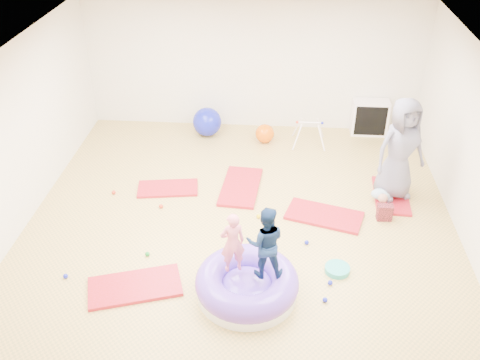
{
  "coord_description": "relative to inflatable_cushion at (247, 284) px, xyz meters",
  "views": [
    {
      "loc": [
        0.53,
        -6.64,
        5.32
      ],
      "look_at": [
        0.0,
        0.3,
        0.9
      ],
      "focal_mm": 40.0,
      "sensor_mm": 36.0,
      "label": 1
    }
  ],
  "objects": [
    {
      "name": "balance_disc",
      "position": [
        1.29,
        0.56,
        -0.13
      ],
      "size": [
        0.37,
        0.37,
        0.08
      ],
      "primitive_type": "cylinder",
      "color": "teal",
      "rests_on": "ground"
    },
    {
      "name": "backpack",
      "position": [
        2.16,
        1.9,
        -0.03
      ],
      "size": [
        0.25,
        0.16,
        0.28
      ],
      "primitive_type": "cube",
      "rotation": [
        0.0,
        0.0,
        0.03
      ],
      "color": "#A72733",
      "rests_on": "ground"
    },
    {
      "name": "exercise_ball_orange",
      "position": [
        0.08,
        4.47,
        0.02
      ],
      "size": [
        0.39,
        0.39,
        0.39
      ],
      "primitive_type": "sphere",
      "color": "#EB5D05",
      "rests_on": "ground"
    },
    {
      "name": "gym_mat_right",
      "position": [
        1.17,
        1.9,
        -0.15
      ],
      "size": [
        1.37,
        0.95,
        0.05
      ],
      "primitive_type": "cube",
      "rotation": [
        0.0,
        0.0,
        -0.29
      ],
      "color": "#A11508",
      "rests_on": "ground"
    },
    {
      "name": "adult_caregiver",
      "position": [
        2.41,
        2.6,
        0.78
      ],
      "size": [
        1.04,
        0.86,
        1.82
      ],
      "primitive_type": "imported",
      "rotation": [
        0.0,
        0.0,
        0.38
      ],
      "color": "slate",
      "rests_on": "gym_mat_rear_right"
    },
    {
      "name": "gym_mat_front_left",
      "position": [
        -1.58,
        -0.01,
        -0.15
      ],
      "size": [
        1.42,
        1.01,
        0.05
      ],
      "primitive_type": "cube",
      "rotation": [
        0.0,
        0.0,
        0.31
      ],
      "color": "#A11508",
      "rests_on": "ground"
    },
    {
      "name": "yellow_toy",
      "position": [
        -1.85,
        -0.29,
        -0.16
      ],
      "size": [
        0.18,
        0.18,
        0.03
      ],
      "primitive_type": "cylinder",
      "color": "#EBC702",
      "rests_on": "ground"
    },
    {
      "name": "gym_mat_center_back",
      "position": [
        -0.29,
        2.67,
        -0.15
      ],
      "size": [
        0.75,
        1.34,
        0.05
      ],
      "primitive_type": "cube",
      "rotation": [
        0.0,
        0.0,
        1.49
      ],
      "color": "#A11508",
      "rests_on": "ground"
    },
    {
      "name": "gym_mat_mid_left",
      "position": [
        -1.6,
        2.52,
        -0.15
      ],
      "size": [
        1.14,
        0.69,
        0.04
      ],
      "primitive_type": "cube",
      "rotation": [
        0.0,
        0.0,
        0.15
      ],
      "color": "#A11508",
      "rests_on": "ground"
    },
    {
      "name": "infant",
      "position": [
        2.18,
        2.4,
        -0.02
      ],
      "size": [
        0.35,
        0.36,
        0.21
      ],
      "color": "#92B0C9",
      "rests_on": "gym_mat_rear_right"
    },
    {
      "name": "child_navy",
      "position": [
        0.24,
        0.04,
        0.77
      ],
      "size": [
        0.54,
        0.43,
        1.07
      ],
      "primitive_type": "imported",
      "rotation": [
        0.0,
        0.0,
        3.19
      ],
      "color": "navy",
      "rests_on": "inflatable_cushion"
    },
    {
      "name": "inflatable_cushion",
      "position": [
        0.0,
        0.0,
        0.0
      ],
      "size": [
        1.43,
        1.43,
        0.45
      ],
      "rotation": [
        0.0,
        0.0,
        0.3
      ],
      "color": "white",
      "rests_on": "ground"
    },
    {
      "name": "gym_mat_rear_right",
      "position": [
        2.39,
        2.59,
        -0.15
      ],
      "size": [
        0.65,
        1.19,
        0.05
      ],
      "primitive_type": "cube",
      "rotation": [
        0.0,
        0.0,
        1.51
      ],
      "color": "#A11508",
      "rests_on": "ground"
    },
    {
      "name": "exercise_ball_blue",
      "position": [
        -1.15,
        4.7,
        0.13
      ],
      "size": [
        0.61,
        0.61,
        0.61
      ],
      "primitive_type": "sphere",
      "color": "#141BB3",
      "rests_on": "ground"
    },
    {
      "name": "room",
      "position": [
        -0.21,
        1.23,
        1.22
      ],
      "size": [
        7.01,
        8.01,
        2.81
      ],
      "color": "tan",
      "rests_on": "ground"
    },
    {
      "name": "cube_shelf",
      "position": [
        2.28,
        5.02,
        0.2
      ],
      "size": [
        0.75,
        0.37,
        0.75
      ],
      "color": "white",
      "rests_on": "ground"
    },
    {
      "name": "child_pink",
      "position": [
        -0.2,
        0.09,
        0.7
      ],
      "size": [
        0.39,
        0.32,
        0.93
      ],
      "primitive_type": "imported",
      "rotation": [
        0.0,
        0.0,
        3.48
      ],
      "color": "pink",
      "rests_on": "inflatable_cushion"
    },
    {
      "name": "ball_pit_balls",
      "position": [
        -0.35,
        1.08,
        -0.14
      ],
      "size": [
        4.81,
        2.45,
        0.07
      ],
      "color": "red",
      "rests_on": "ground"
    },
    {
      "name": "infant_play_gym",
      "position": [
        0.98,
        4.42,
        0.17
      ],
      "size": [
        0.68,
        0.64,
        0.52
      ],
      "rotation": [
        0.0,
        0.0,
        -0.02
      ],
      "color": "white",
      "rests_on": "ground"
    }
  ]
}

